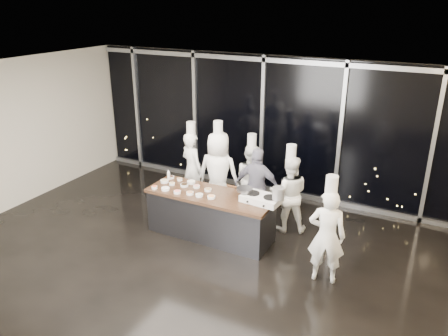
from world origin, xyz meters
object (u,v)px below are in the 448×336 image
at_px(chef_far_left, 192,168).
at_px(chef_right, 289,193).
at_px(chef_center, 251,178).
at_px(guest, 257,187).
at_px(demo_counter, 210,215).
at_px(stock_pot, 278,193).
at_px(stove, 261,199).
at_px(chef_left, 218,173).
at_px(frying_pan, 244,189).
at_px(chef_side, 327,235).

height_order(chef_far_left, chef_right, chef_far_left).
distance_m(chef_center, chef_right, 1.09).
bearing_deg(guest, demo_counter, 52.28).
xyz_separation_m(stock_pot, chef_far_left, (-2.36, 0.94, -0.28)).
bearing_deg(chef_center, stove, 144.25).
bearing_deg(chef_left, stock_pot, 146.60).
relative_size(frying_pan, stock_pot, 2.48).
distance_m(stove, chef_left, 1.53).
xyz_separation_m(demo_counter, chef_far_left, (-1.03, 1.04, 0.41)).
xyz_separation_m(chef_center, chef_right, (1.00, -0.44, 0.02)).
height_order(chef_center, chef_right, chef_right).
relative_size(chef_far_left, chef_side, 1.04).
bearing_deg(chef_right, demo_counter, 14.17).
bearing_deg(stock_pot, guest, 132.85).
bearing_deg(chef_right, frying_pan, 30.02).
bearing_deg(frying_pan, chef_left, 145.76).
distance_m(stove, chef_side, 1.45).
bearing_deg(chef_side, frying_pan, -27.98).
xyz_separation_m(stock_pot, chef_side, (1.02, -0.49, -0.32)).
relative_size(stove, guest, 0.45).
relative_size(frying_pan, chef_center, 0.31).
height_order(chef_center, chef_side, chef_side).
xyz_separation_m(stove, stock_pot, (0.33, -0.02, 0.18)).
distance_m(chef_far_left, guest, 1.63).
relative_size(demo_counter, chef_side, 1.33).
bearing_deg(chef_far_left, frying_pan, 173.74).
relative_size(demo_counter, stove, 3.33).
xyz_separation_m(guest, chef_side, (1.75, -1.28, 0.02)).
bearing_deg(frying_pan, stove, 1.08).
distance_m(guest, chef_side, 2.17).
height_order(stove, stock_pot, stock_pot).
height_order(stock_pot, chef_center, chef_center).
relative_size(frying_pan, chef_right, 0.30).
bearing_deg(demo_counter, chef_center, 79.63).
bearing_deg(chef_far_left, guest, -163.53).
distance_m(stock_pot, guest, 1.13).
bearing_deg(stove, demo_counter, -168.62).
bearing_deg(chef_side, chef_center, -50.28).
distance_m(chef_center, guest, 0.59).
bearing_deg(stove, chef_left, 153.49).
relative_size(chef_far_left, chef_center, 1.10).
bearing_deg(chef_left, guest, 171.22).
height_order(chef_left, guest, chef_left).
height_order(guest, chef_side, chef_side).
bearing_deg(chef_side, chef_far_left, -33.48).
height_order(demo_counter, chef_side, chef_side).
bearing_deg(chef_left, chef_side, 146.95).
bearing_deg(chef_far_left, stove, 177.53).
distance_m(stove, stock_pot, 0.38).
bearing_deg(chef_center, chef_left, 61.21).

